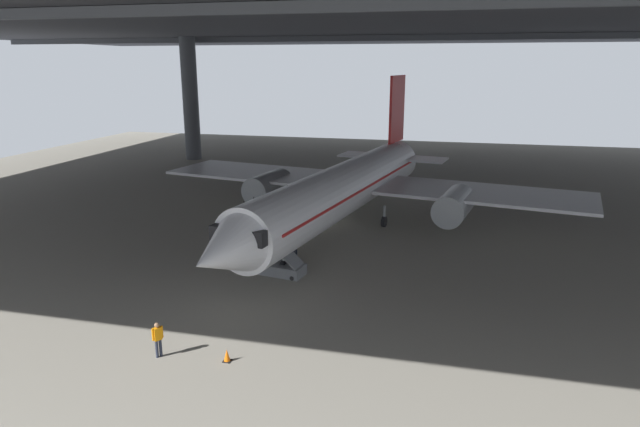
{
  "coord_description": "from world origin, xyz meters",
  "views": [
    {
      "loc": [
        8.96,
        -43.72,
        13.22
      ],
      "look_at": [
        -0.3,
        -6.15,
        2.66
      ],
      "focal_mm": 30.86,
      "sensor_mm": 36.0,
      "label": 1
    }
  ],
  "objects_px": {
    "airplane_main": "(346,188)",
    "crew_worker_near_nose": "(158,337)",
    "boarding_stairs": "(274,262)",
    "traffic_cone_orange": "(227,356)",
    "crew_worker_by_stairs": "(295,245)"
  },
  "relations": [
    {
      "from": "airplane_main",
      "to": "crew_worker_near_nose",
      "type": "height_order",
      "value": "airplane_main"
    },
    {
      "from": "boarding_stairs",
      "to": "traffic_cone_orange",
      "type": "relative_size",
      "value": 7.99
    },
    {
      "from": "crew_worker_near_nose",
      "to": "traffic_cone_orange",
      "type": "bearing_deg",
      "value": 6.57
    },
    {
      "from": "boarding_stairs",
      "to": "crew_worker_by_stairs",
      "type": "relative_size",
      "value": 2.95
    },
    {
      "from": "crew_worker_near_nose",
      "to": "crew_worker_by_stairs",
      "type": "bearing_deg",
      "value": 80.86
    },
    {
      "from": "crew_worker_by_stairs",
      "to": "airplane_main",
      "type": "bearing_deg",
      "value": 73.98
    },
    {
      "from": "traffic_cone_orange",
      "to": "airplane_main",
      "type": "bearing_deg",
      "value": 86.76
    },
    {
      "from": "airplane_main",
      "to": "boarding_stairs",
      "type": "relative_size",
      "value": 8.12
    },
    {
      "from": "crew_worker_near_nose",
      "to": "traffic_cone_orange",
      "type": "xyz_separation_m",
      "value": [
        3.24,
        0.37,
        -0.71
      ]
    },
    {
      "from": "airplane_main",
      "to": "traffic_cone_orange",
      "type": "bearing_deg",
      "value": -93.24
    },
    {
      "from": "crew_worker_by_stairs",
      "to": "traffic_cone_orange",
      "type": "bearing_deg",
      "value": -86.38
    },
    {
      "from": "airplane_main",
      "to": "crew_worker_by_stairs",
      "type": "relative_size",
      "value": 23.99
    },
    {
      "from": "traffic_cone_orange",
      "to": "crew_worker_by_stairs",
      "type": "bearing_deg",
      "value": 93.62
    },
    {
      "from": "crew_worker_near_nose",
      "to": "crew_worker_by_stairs",
      "type": "relative_size",
      "value": 1.07
    },
    {
      "from": "boarding_stairs",
      "to": "crew_worker_by_stairs",
      "type": "bearing_deg",
      "value": 80.41
    }
  ]
}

